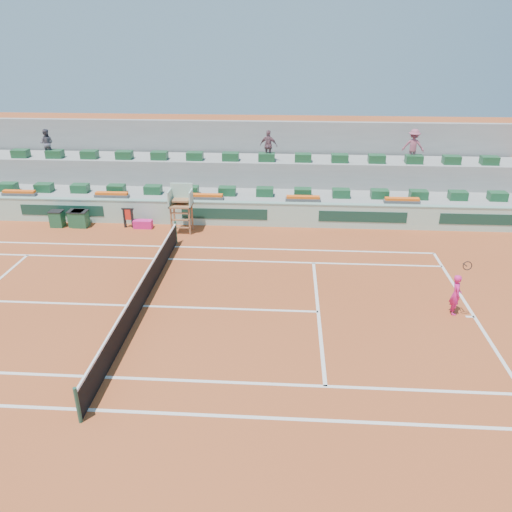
% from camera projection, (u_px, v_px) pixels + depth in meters
% --- Properties ---
extents(ground, '(90.00, 90.00, 0.00)m').
position_uv_depth(ground, '(143.00, 306.00, 18.27)').
color(ground, '#933E1C').
rests_on(ground, ground).
extents(seating_tier_lower, '(36.00, 4.00, 1.20)m').
position_uv_depth(seating_tier_lower, '(194.00, 200.00, 27.73)').
color(seating_tier_lower, gray).
rests_on(seating_tier_lower, ground).
extents(seating_tier_upper, '(36.00, 2.40, 2.60)m').
position_uv_depth(seating_tier_upper, '(198.00, 180.00, 28.90)').
color(seating_tier_upper, gray).
rests_on(seating_tier_upper, ground).
extents(stadium_back_wall, '(36.00, 0.40, 4.40)m').
position_uv_depth(stadium_back_wall, '(202.00, 158.00, 29.98)').
color(stadium_back_wall, gray).
rests_on(stadium_back_wall, ground).
extents(player_bag, '(0.94, 0.42, 0.42)m').
position_uv_depth(player_bag, '(143.00, 224.00, 25.37)').
color(player_bag, '#DE1C79').
rests_on(player_bag, ground).
extents(spectator_left, '(0.85, 0.71, 1.59)m').
position_uv_depth(spectator_left, '(47.00, 143.00, 28.06)').
color(spectator_left, '#4F4E5B').
rests_on(spectator_left, seating_tier_upper).
extents(spectator_mid, '(1.05, 0.63, 1.67)m').
position_uv_depth(spectator_mid, '(269.00, 146.00, 27.29)').
color(spectator_mid, '#754E59').
rests_on(spectator_mid, seating_tier_upper).
extents(spectator_right, '(1.29, 0.96, 1.79)m').
position_uv_depth(spectator_right, '(413.00, 146.00, 26.98)').
color(spectator_right, '#964B5F').
rests_on(spectator_right, seating_tier_upper).
extents(court_lines, '(23.89, 11.09, 0.01)m').
position_uv_depth(court_lines, '(143.00, 306.00, 18.26)').
color(court_lines, silver).
rests_on(court_lines, ground).
extents(tennis_net, '(0.10, 11.97, 1.10)m').
position_uv_depth(tennis_net, '(142.00, 293.00, 18.05)').
color(tennis_net, black).
rests_on(tennis_net, ground).
extents(advertising_hoarding, '(36.00, 0.34, 1.26)m').
position_uv_depth(advertising_hoarding, '(187.00, 212.00, 25.72)').
color(advertising_hoarding, '#A0C9B5').
rests_on(advertising_hoarding, ground).
extents(umpire_chair, '(1.10, 0.90, 2.40)m').
position_uv_depth(umpire_chair, '(181.00, 202.00, 24.43)').
color(umpire_chair, brown).
rests_on(umpire_chair, ground).
extents(seat_row_lower, '(32.90, 0.60, 0.44)m').
position_uv_depth(seat_row_lower, '(190.00, 190.00, 26.58)').
color(seat_row_lower, '#184928').
rests_on(seat_row_lower, seating_tier_lower).
extents(seat_row_upper, '(32.90, 0.60, 0.44)m').
position_uv_depth(seat_row_upper, '(195.00, 156.00, 27.72)').
color(seat_row_upper, '#184928').
rests_on(seat_row_upper, seating_tier_upper).
extents(flower_planters, '(26.80, 0.36, 0.28)m').
position_uv_depth(flower_planters, '(159.00, 196.00, 25.97)').
color(flower_planters, '#4F4F4F').
rests_on(flower_planters, seating_tier_lower).
extents(drink_cooler_a, '(0.78, 0.68, 0.84)m').
position_uv_depth(drink_cooler_a, '(80.00, 219.00, 25.46)').
color(drink_cooler_a, '#1A4E30').
rests_on(drink_cooler_a, ground).
extents(drink_cooler_b, '(0.78, 0.67, 0.84)m').
position_uv_depth(drink_cooler_b, '(77.00, 218.00, 25.53)').
color(drink_cooler_b, '#1A4E30').
rests_on(drink_cooler_b, ground).
extents(drink_cooler_c, '(0.67, 0.58, 0.84)m').
position_uv_depth(drink_cooler_c, '(57.00, 219.00, 25.48)').
color(drink_cooler_c, '#1A4E30').
rests_on(drink_cooler_c, ground).
extents(towel_rack, '(0.62, 0.10, 1.03)m').
position_uv_depth(towel_rack, '(128.00, 216.00, 25.27)').
color(towel_rack, black).
rests_on(towel_rack, ground).
extents(tennis_player, '(0.39, 0.85, 2.28)m').
position_uv_depth(tennis_player, '(456.00, 294.00, 17.51)').
color(tennis_player, '#DE1C79').
rests_on(tennis_player, ground).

